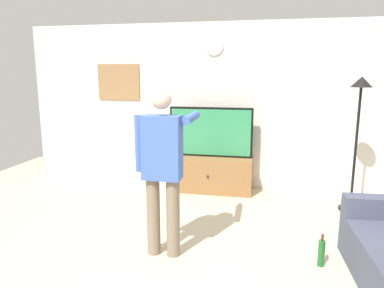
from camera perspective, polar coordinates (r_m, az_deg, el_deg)
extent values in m
plane|color=beige|center=(3.58, -4.19, -20.55)|extent=(8.40, 8.40, 0.00)
cube|color=silver|center=(5.96, 3.31, 6.04)|extent=(6.40, 0.10, 2.70)
cube|color=olive|center=(5.81, 2.90, -4.80)|extent=(1.35, 0.48, 0.57)
sphere|color=black|center=(5.56, 2.50, -5.23)|extent=(0.04, 0.04, 0.04)
cube|color=black|center=(5.71, 3.04, 1.93)|extent=(1.33, 0.06, 0.80)
cube|color=#338C59|center=(5.68, 2.99, 1.87)|extent=(1.27, 0.01, 0.74)
cylinder|color=white|center=(5.89, 3.54, 15.48)|extent=(0.31, 0.03, 0.31)
cube|color=#997047|center=(6.33, -11.65, 9.72)|extent=(0.75, 0.04, 0.60)
cylinder|color=black|center=(5.55, 24.02, -9.48)|extent=(0.32, 0.32, 0.03)
cylinder|color=black|center=(5.33, 24.74, -0.82)|extent=(0.04, 0.04, 1.68)
cone|color=black|center=(5.23, 25.56, 8.98)|extent=(0.28, 0.28, 0.14)
cylinder|color=#7A6B56|center=(3.83, -6.20, -11.43)|extent=(0.14, 0.14, 0.83)
cylinder|color=#7A6B56|center=(3.77, -3.06, -11.72)|extent=(0.14, 0.14, 0.83)
cube|color=#3F60AD|center=(3.58, -4.83, -0.58)|extent=(0.39, 0.22, 0.65)
sphere|color=beige|center=(3.51, -4.96, 7.25)|extent=(0.21, 0.21, 0.21)
cylinder|color=#3F60AD|center=(3.64, -8.44, 0.09)|extent=(0.09, 0.09, 0.58)
cylinder|color=#3F60AD|center=(3.75, -0.15, 4.24)|extent=(0.09, 0.58, 0.09)
cube|color=white|center=(4.06, 0.76, 4.78)|extent=(0.04, 0.12, 0.04)
cylinder|color=#1E5923|center=(3.91, 20.02, -16.13)|extent=(0.07, 0.07, 0.27)
cylinder|color=#4C2814|center=(3.83, 20.19, -13.87)|extent=(0.02, 0.02, 0.07)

